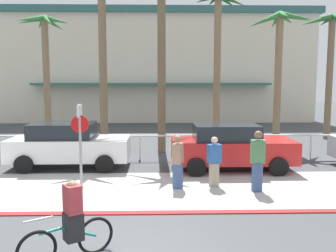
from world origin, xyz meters
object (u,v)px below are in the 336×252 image
(palm_tree_6, at_px, (279,44))
(cyclist_teal_0, at_px, (71,223))
(stop_sign_bike_lane, at_px, (80,134))
(car_red_2, at_px, (231,147))
(palm_tree_7, at_px, (330,44))
(pedestrian_0, at_px, (178,164))
(palm_tree_3, at_px, (102,9))
(palm_tree_2, at_px, (45,50))
(car_white_1, at_px, (68,145))
(palm_tree_4, at_px, (162,14))
(palm_tree_5, at_px, (218,33))
(pedestrian_1, at_px, (214,164))
(pedestrian_2, at_px, (257,163))

(palm_tree_6, bearing_deg, cyclist_teal_0, -122.18)
(stop_sign_bike_lane, relative_size, car_red_2, 0.58)
(stop_sign_bike_lane, bearing_deg, palm_tree_7, 39.30)
(stop_sign_bike_lane, relative_size, pedestrian_0, 1.57)
(palm_tree_6, bearing_deg, palm_tree_3, -172.83)
(palm_tree_7, bearing_deg, car_red_2, -132.86)
(palm_tree_6, bearing_deg, palm_tree_2, 171.13)
(car_white_1, relative_size, pedestrian_0, 2.70)
(car_white_1, bearing_deg, palm_tree_4, 40.33)
(palm_tree_2, xyz_separation_m, car_red_2, (8.68, -7.13, -4.02))
(palm_tree_3, height_order, palm_tree_4, palm_tree_3)
(palm_tree_7, height_order, car_white_1, palm_tree_7)
(stop_sign_bike_lane, height_order, palm_tree_7, palm_tree_7)
(cyclist_teal_0, distance_m, pedestrian_0, 4.96)
(palm_tree_7, distance_m, pedestrian_0, 13.76)
(palm_tree_5, bearing_deg, palm_tree_4, -137.24)
(cyclist_teal_0, relative_size, pedestrian_1, 1.00)
(palm_tree_7, bearing_deg, palm_tree_2, -179.41)
(palm_tree_4, height_order, pedestrian_0, palm_tree_4)
(palm_tree_5, bearing_deg, palm_tree_7, 9.22)
(palm_tree_3, relative_size, car_white_1, 1.95)
(car_white_1, distance_m, car_red_2, 6.03)
(pedestrian_2, bearing_deg, palm_tree_3, 128.47)
(car_white_1, bearing_deg, palm_tree_6, 26.68)
(palm_tree_6, bearing_deg, palm_tree_4, -163.90)
(palm_tree_3, bearing_deg, palm_tree_2, 140.09)
(cyclist_teal_0, bearing_deg, stop_sign_bike_lane, 99.18)
(palm_tree_4, bearing_deg, cyclist_teal_0, -99.81)
(palm_tree_2, bearing_deg, cyclist_teal_0, -72.19)
(pedestrian_2, bearing_deg, cyclist_teal_0, -137.80)
(stop_sign_bike_lane, bearing_deg, cyclist_teal_0, -80.82)
(palm_tree_2, distance_m, pedestrian_0, 12.22)
(palm_tree_5, distance_m, pedestrian_0, 10.17)
(palm_tree_2, height_order, palm_tree_7, palm_tree_7)
(cyclist_teal_0, bearing_deg, car_white_1, 103.62)
(car_white_1, relative_size, pedestrian_1, 2.83)
(car_white_1, distance_m, pedestrian_0, 4.87)
(stop_sign_bike_lane, height_order, palm_tree_2, palm_tree_2)
(car_white_1, height_order, pedestrian_1, car_white_1)
(palm_tree_3, height_order, pedestrian_1, palm_tree_3)
(palm_tree_3, distance_m, palm_tree_5, 6.02)
(pedestrian_1, bearing_deg, palm_tree_3, 124.13)
(stop_sign_bike_lane, height_order, cyclist_teal_0, stop_sign_bike_lane)
(palm_tree_3, bearing_deg, car_white_1, -102.96)
(stop_sign_bike_lane, bearing_deg, pedestrian_0, 0.61)
(palm_tree_3, bearing_deg, car_red_2, -39.04)
(palm_tree_5, height_order, palm_tree_6, palm_tree_5)
(stop_sign_bike_lane, xyz_separation_m, pedestrian_2, (5.21, -0.35, -0.83))
(palm_tree_6, relative_size, pedestrian_1, 4.26)
(palm_tree_7, bearing_deg, palm_tree_6, -149.58)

